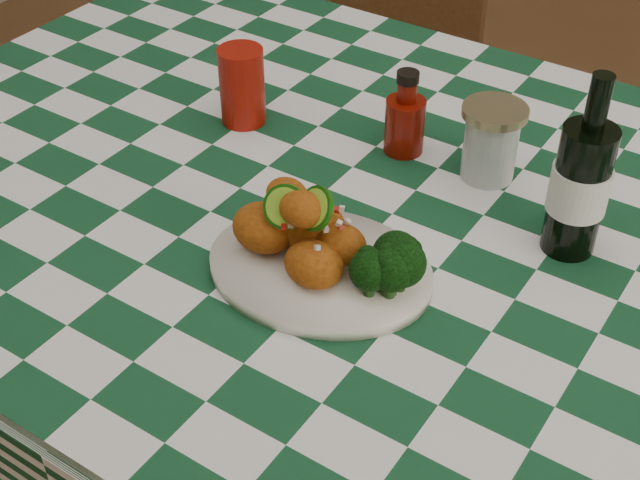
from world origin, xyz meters
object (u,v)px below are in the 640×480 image
Objects in this scene: dining_table at (380,409)px; fried_chicken_pile at (307,226)px; wooden_chair_left at (362,105)px; mason_jar at (491,142)px; red_tumbler at (242,86)px; plate at (320,269)px; beer_bottle at (584,167)px; ketchup_bottle at (406,112)px.

fried_chicken_pile reaches higher than dining_table.
wooden_chair_left reaches higher than dining_table.
mason_jar is (0.07, 0.15, 0.45)m from dining_table.
wooden_chair_left is at bearing 104.31° from red_tumbler.
fried_chicken_pile is at bearing 180.00° from plate.
fried_chicken_pile is 1.40× the size of mason_jar.
dining_table is 0.48m from mason_jar.
dining_table is 10.80× the size of fried_chicken_pile.
beer_bottle reaches higher than red_tumbler.
dining_table is 0.48m from ketchup_bottle.
mason_jar is at bearing 3.48° from ketchup_bottle.
beer_bottle is at bearing -1.90° from red_tumbler.
ketchup_bottle reaches higher than wooden_chair_left.
fried_chicken_pile is 1.21× the size of ketchup_bottle.
red_tumbler is 0.53m from beer_bottle.
dining_table is 0.86m from wooden_chair_left.
mason_jar reaches higher than plate.
wooden_chair_left is (-0.16, 0.63, -0.39)m from red_tumbler.
ketchup_bottle is at bearing 14.43° from red_tumbler.
wooden_chair_left is (-0.47, 0.71, 0.06)m from dining_table.
red_tumbler is (-0.31, 0.08, 0.45)m from dining_table.
fried_chicken_pile is (-0.02, 0.00, 0.06)m from plate.
plate is at bearing -94.35° from dining_table.
mason_jar is at bearing 150.02° from beer_bottle.
fried_chicken_pile is at bearing -70.42° from wooden_chair_left.
dining_table is 13.88× the size of red_tumbler.
wooden_chair_left is at bearing 116.87° from fried_chicken_pile.
mason_jar is at bearing 10.71° from red_tumbler.
dining_table is 0.43m from plate.
plate is at bearing -79.97° from ketchup_bottle.
mason_jar is at bearing 75.96° from plate.
red_tumbler is at bearing 178.10° from beer_bottle.
beer_bottle reaches higher than wooden_chair_left.
beer_bottle is at bearing -50.57° from wooden_chair_left.
ketchup_bottle is at bearing 96.51° from fried_chicken_pile.
fried_chicken_pile is at bearing -101.12° from dining_table.
mason_jar is (0.10, 0.31, -0.01)m from fried_chicken_pile.
beer_bottle is at bearing -29.98° from mason_jar.
fried_chicken_pile is at bearing -138.59° from beer_bottle.
mason_jar is at bearing 66.78° from dining_table.
mason_jar reaches higher than dining_table.
ketchup_bottle is at bearing 100.03° from plate.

